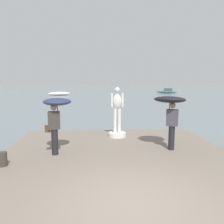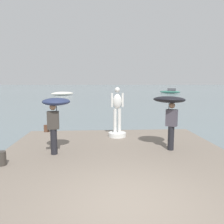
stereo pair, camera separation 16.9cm
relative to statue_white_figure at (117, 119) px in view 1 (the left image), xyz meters
name	(u,v)px [view 1 (the left image)]	position (x,y,z in m)	size (l,w,h in m)	color
ground_plane	(98,97)	(-0.25, 34.44, -1.18)	(400.00, 400.00, 0.00)	slate
pier	(121,173)	(-0.25, -3.59, -0.98)	(7.98, 9.93, 0.40)	slate
statue_white_figure	(117,119)	(0.00, 0.00, 0.00)	(0.80, 0.80, 2.23)	silver
onlooker_left	(56,111)	(-2.29, -2.31, 0.72)	(1.02, 1.03, 1.93)	black
onlooker_right	(170,106)	(1.72, -2.03, 0.81)	(1.56, 1.56, 1.98)	black
mooring_bollard	(3,159)	(-3.71, -3.29, -0.57)	(0.25, 0.25, 0.42)	#38332D
boat_far	(167,91)	(17.58, 46.05, -0.69)	(5.08, 3.28, 1.31)	#336B5B
boat_leftward	(59,94)	(-8.63, 38.79, -0.79)	(5.07, 3.25, 0.79)	silver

